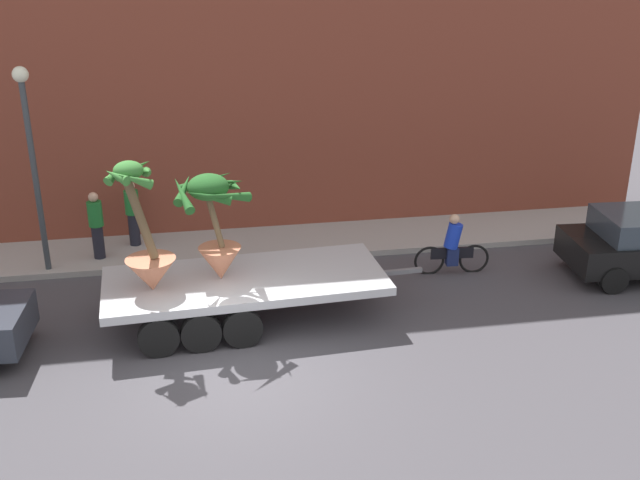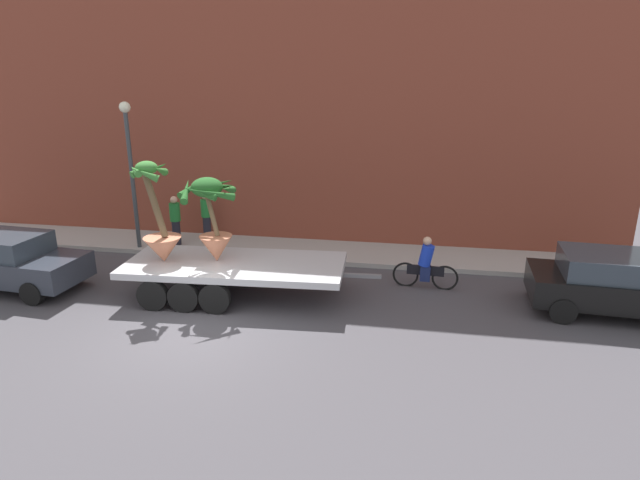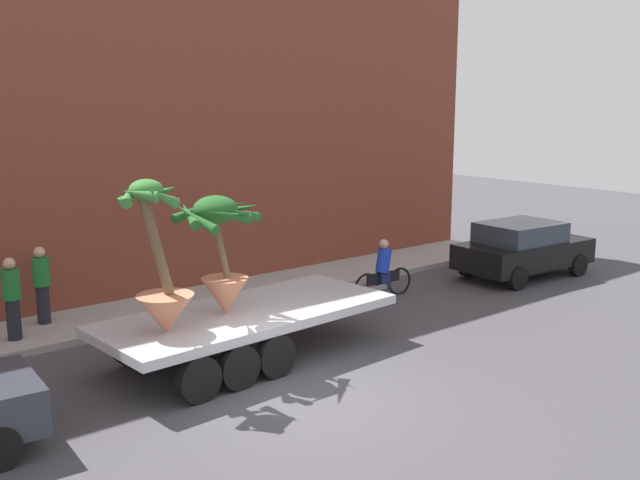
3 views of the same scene
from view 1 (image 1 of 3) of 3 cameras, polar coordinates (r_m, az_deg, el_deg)
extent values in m
plane|color=#423F44|center=(14.70, -5.86, -9.90)|extent=(60.00, 60.00, 0.00)
cube|color=#A39E99|center=(20.10, -7.25, -0.53)|extent=(24.00, 2.20, 0.15)
cube|color=brown|center=(20.48, -8.17, 13.50)|extent=(24.00, 1.20, 9.51)
cube|color=#B7BABF|center=(16.23, -5.56, -3.03)|extent=(5.99, 2.77, 0.18)
cylinder|color=black|center=(17.37, -12.18, -3.48)|extent=(0.81, 0.27, 0.80)
cylinder|color=black|center=(15.34, -11.88, -7.10)|extent=(0.81, 0.27, 0.80)
cylinder|color=black|center=(17.39, -9.48, -3.24)|extent=(0.81, 0.27, 0.80)
cylinder|color=black|center=(15.36, -8.81, -6.82)|extent=(0.81, 0.27, 0.80)
cylinder|color=black|center=(17.44, -6.80, -3.00)|extent=(0.81, 0.27, 0.80)
cylinder|color=black|center=(15.42, -5.76, -6.52)|extent=(0.81, 0.27, 0.80)
cube|color=slate|center=(17.03, 5.96, -2.35)|extent=(1.00, 0.16, 0.10)
cone|color=#C17251|center=(15.77, -12.37, -2.52)|extent=(1.01, 1.01, 0.69)
cylinder|color=brown|center=(15.30, -13.24, 1.77)|extent=(0.61, 0.18, 1.84)
ellipsoid|color=#387A33|center=(15.02, -14.04, 5.03)|extent=(0.57, 0.57, 0.36)
cone|color=#387A33|center=(15.06, -12.69, 4.96)|extent=(0.29, 0.75, 0.40)
cone|color=#387A33|center=(15.41, -13.72, 5.15)|extent=(0.80, 0.32, 0.51)
cone|color=#387A33|center=(15.21, -14.90, 4.86)|extent=(0.50, 0.62, 0.41)
cone|color=#387A33|center=(14.85, -14.88, 4.62)|extent=(0.57, 0.58, 0.30)
cone|color=#387A33|center=(14.73, -13.62, 4.37)|extent=(0.74, 0.43, 0.48)
cone|color=#C17251|center=(16.01, -7.40, -1.73)|extent=(0.89, 0.89, 0.71)
cylinder|color=brown|center=(15.63, -7.87, 1.65)|extent=(0.39, 0.13, 1.31)
ellipsoid|color=#235B23|center=(15.41, -8.29, 3.91)|extent=(0.83, 0.83, 0.52)
cone|color=#235B23|center=(15.50, -6.28, 3.94)|extent=(0.32, 1.13, 0.45)
cone|color=#235B23|center=(15.80, -7.16, 4.25)|extent=(0.90, 0.82, 0.42)
cone|color=#235B23|center=(15.96, -8.52, 4.34)|extent=(1.14, 0.29, 0.48)
cone|color=#235B23|center=(15.55, -10.06, 3.75)|extent=(0.45, 1.02, 0.46)
cone|color=#235B23|center=(15.30, -10.18, 3.37)|extent=(0.48, 1.08, 0.56)
cone|color=#235B23|center=(15.00, -8.28, 3.20)|extent=(0.92, 0.23, 0.41)
cone|color=#235B23|center=(14.99, -6.96, 3.24)|extent=(1.07, 0.82, 0.49)
torus|color=black|center=(18.94, 11.34, -1.38)|extent=(0.74, 0.11, 0.74)
torus|color=black|center=(18.66, 8.11, -1.53)|extent=(0.74, 0.11, 0.74)
cube|color=black|center=(18.72, 9.77, -0.95)|extent=(1.04, 0.14, 0.28)
cylinder|color=#1938C6|center=(18.55, 9.86, 0.32)|extent=(0.47, 0.37, 0.65)
sphere|color=tan|center=(18.40, 9.95, 1.54)|extent=(0.24, 0.24, 0.24)
cube|color=navy|center=(18.75, 9.76, -1.18)|extent=(0.30, 0.26, 0.44)
cylinder|color=black|center=(20.20, 18.79, -0.72)|extent=(0.65, 0.24, 0.64)
cylinder|color=black|center=(18.76, 20.96, -2.80)|extent=(0.65, 0.24, 0.64)
cylinder|color=black|center=(17.03, -22.46, -5.61)|extent=(0.65, 0.25, 0.64)
cylinder|color=black|center=(20.33, -13.61, 0.79)|extent=(0.28, 0.28, 0.85)
cylinder|color=#1E702D|center=(20.08, -13.80, 2.74)|extent=(0.36, 0.36, 0.62)
sphere|color=tan|center=(19.94, -13.91, 3.91)|extent=(0.24, 0.24, 0.24)
cylinder|color=black|center=(19.74, -16.12, -0.12)|extent=(0.28, 0.28, 0.85)
cylinder|color=#1E702D|center=(19.48, -16.35, 1.88)|extent=(0.36, 0.36, 0.62)
sphere|color=tan|center=(19.35, -16.48, 3.07)|extent=(0.24, 0.24, 0.24)
cylinder|color=#383D42|center=(18.88, -20.34, 4.23)|extent=(0.14, 0.14, 4.50)
sphere|color=#EAEACC|center=(18.34, -21.35, 11.37)|extent=(0.36, 0.36, 0.36)
camera|label=2|loc=(6.20, 58.18, -7.05)|focal=29.94mm
camera|label=3|loc=(7.73, -66.36, -13.14)|focal=40.70mm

